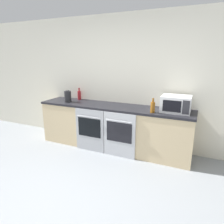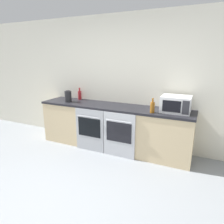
{
  "view_description": "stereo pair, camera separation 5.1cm",
  "coord_description": "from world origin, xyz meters",
  "px_view_note": "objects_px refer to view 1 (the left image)",
  "views": [
    {
      "loc": [
        1.52,
        -1.53,
        1.8
      ],
      "look_at": [
        -0.02,
        1.92,
        0.75
      ],
      "focal_mm": 32.0,
      "sensor_mm": 36.0,
      "label": 1
    },
    {
      "loc": [
        1.57,
        -1.51,
        1.8
      ],
      "look_at": [
        -0.02,
        1.92,
        0.75
      ],
      "focal_mm": 32.0,
      "sensor_mm": 36.0,
      "label": 2
    }
  ],
  "objects_px": {
    "oven_right": "(119,135)",
    "microwave": "(176,104)",
    "oven_left": "(90,130)",
    "bottle_red": "(79,95)",
    "kettle": "(68,96)",
    "bottle_amber": "(153,107)"
  },
  "relations": [
    {
      "from": "microwave",
      "to": "bottle_red",
      "type": "relative_size",
      "value": 1.88
    },
    {
      "from": "oven_left",
      "to": "microwave",
      "type": "relative_size",
      "value": 1.72
    },
    {
      "from": "microwave",
      "to": "oven_right",
      "type": "bearing_deg",
      "value": -158.73
    },
    {
      "from": "oven_right",
      "to": "bottle_red",
      "type": "bearing_deg",
      "value": 155.4
    },
    {
      "from": "bottle_amber",
      "to": "oven_right",
      "type": "bearing_deg",
      "value": -165.83
    },
    {
      "from": "microwave",
      "to": "kettle",
      "type": "xyz_separation_m",
      "value": [
        -2.17,
        -0.11,
        -0.02
      ]
    },
    {
      "from": "oven_right",
      "to": "microwave",
      "type": "bearing_deg",
      "value": 21.27
    },
    {
      "from": "microwave",
      "to": "kettle",
      "type": "bearing_deg",
      "value": -177.07
    },
    {
      "from": "oven_right",
      "to": "microwave",
      "type": "relative_size",
      "value": 1.72
    },
    {
      "from": "bottle_red",
      "to": "bottle_amber",
      "type": "height_order",
      "value": "bottle_red"
    },
    {
      "from": "microwave",
      "to": "bottle_amber",
      "type": "relative_size",
      "value": 1.94
    },
    {
      "from": "bottle_amber",
      "to": "kettle",
      "type": "distance_m",
      "value": 1.82
    },
    {
      "from": "oven_left",
      "to": "bottle_amber",
      "type": "relative_size",
      "value": 3.35
    },
    {
      "from": "oven_left",
      "to": "oven_right",
      "type": "xyz_separation_m",
      "value": [
        0.62,
        0.0,
        0.0
      ]
    },
    {
      "from": "oven_left",
      "to": "oven_right",
      "type": "bearing_deg",
      "value": 0.0
    },
    {
      "from": "oven_right",
      "to": "kettle",
      "type": "bearing_deg",
      "value": 169.3
    },
    {
      "from": "oven_left",
      "to": "bottle_red",
      "type": "xyz_separation_m",
      "value": [
        -0.56,
        0.54,
        0.56
      ]
    },
    {
      "from": "oven_left",
      "to": "bottle_amber",
      "type": "bearing_deg",
      "value": 6.78
    },
    {
      "from": "oven_left",
      "to": "kettle",
      "type": "xyz_separation_m",
      "value": [
        -0.65,
        0.24,
        0.57
      ]
    },
    {
      "from": "oven_left",
      "to": "bottle_red",
      "type": "distance_m",
      "value": 0.96
    },
    {
      "from": "oven_right",
      "to": "microwave",
      "type": "xyz_separation_m",
      "value": [
        0.9,
        0.35,
        0.59
      ]
    },
    {
      "from": "oven_left",
      "to": "bottle_red",
      "type": "relative_size",
      "value": 3.24
    }
  ]
}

